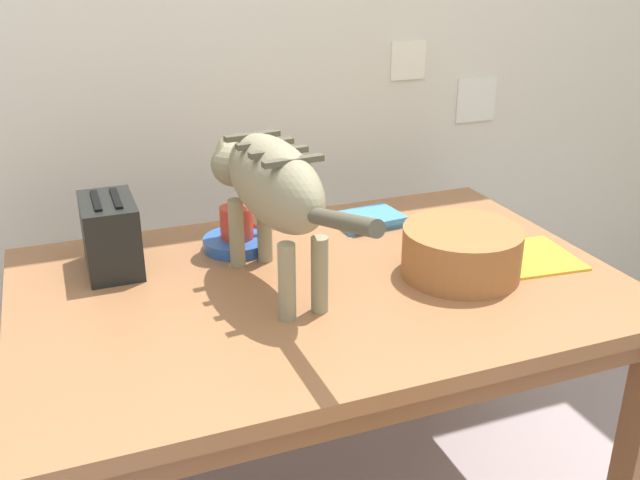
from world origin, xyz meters
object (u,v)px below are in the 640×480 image
object	(u,v)px
toaster	(111,235)
book_stack	(368,219)
magazine	(523,258)
saucer_bowl	(238,243)
coffee_mug	(238,222)
cat	(270,185)
dining_table	(320,313)
wicker_basket	(461,251)

from	to	relation	value
toaster	book_stack	bearing A→B (deg)	3.44
magazine	saucer_bowl	bearing A→B (deg)	158.73
magazine	book_stack	size ratio (longest dim) A/B	1.33
toaster	saucer_bowl	bearing A→B (deg)	2.10
coffee_mug	magazine	xyz separation A→B (m)	(0.63, -0.31, -0.07)
saucer_bowl	book_stack	world-z (taller)	same
cat	toaster	xyz separation A→B (m)	(-0.32, 0.21, -0.15)
cat	book_stack	xyz separation A→B (m)	(0.35, 0.25, -0.22)
book_stack	toaster	bearing A→B (deg)	-176.56
dining_table	saucer_bowl	bearing A→B (deg)	117.19
toaster	cat	bearing A→B (deg)	-32.67
magazine	toaster	bearing A→B (deg)	167.26
dining_table	book_stack	distance (m)	0.38
magazine	cat	bearing A→B (deg)	176.37
coffee_mug	book_stack	bearing A→B (deg)	4.55
cat	wicker_basket	distance (m)	0.47
saucer_bowl	magazine	bearing A→B (deg)	-26.57
book_stack	wicker_basket	distance (m)	0.37
cat	wicker_basket	size ratio (longest dim) A/B	2.64
dining_table	book_stack	xyz separation A→B (m)	(0.25, 0.28, 0.10)
toaster	wicker_basket	bearing A→B (deg)	-23.47
cat	coffee_mug	xyz separation A→B (m)	(-0.02, 0.22, -0.16)
cat	magazine	world-z (taller)	cat
saucer_bowl	wicker_basket	distance (m)	0.55
saucer_bowl	coffee_mug	bearing A→B (deg)	0.00
magazine	toaster	world-z (taller)	toaster
cat	dining_table	bearing A→B (deg)	-20.10
dining_table	book_stack	size ratio (longest dim) A/B	7.35
dining_table	magazine	xyz separation A→B (m)	(0.50, -0.07, 0.09)
book_stack	toaster	xyz separation A→B (m)	(-0.68, -0.04, 0.07)
cat	coffee_mug	world-z (taller)	cat
toaster	coffee_mug	bearing A→B (deg)	2.08
wicker_basket	magazine	bearing A→B (deg)	5.71
dining_table	magazine	distance (m)	0.51
dining_table	toaster	distance (m)	0.52
wicker_basket	dining_table	bearing A→B (deg)	164.44
book_stack	toaster	distance (m)	0.68
saucer_bowl	magazine	distance (m)	0.70
magazine	wicker_basket	size ratio (longest dim) A/B	0.89
magazine	toaster	size ratio (longest dim) A/B	1.22
coffee_mug	wicker_basket	size ratio (longest dim) A/B	0.45
saucer_bowl	coffee_mug	distance (m)	0.06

